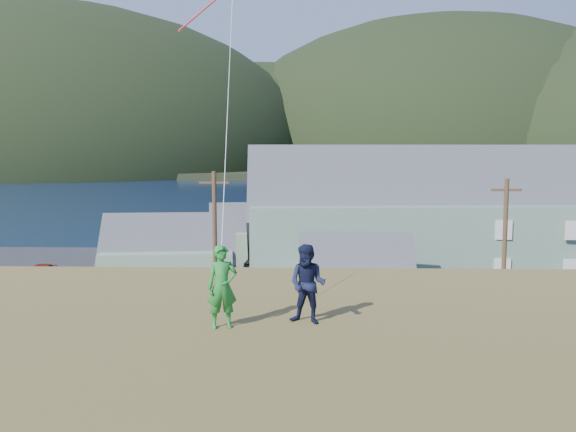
# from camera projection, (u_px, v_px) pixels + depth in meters

# --- Properties ---
(ground) EXTENTS (900.00, 900.00, 0.00)m
(ground) POSITION_uv_depth(u_px,v_px,m) (271.00, 358.00, 33.40)
(ground) COLOR #0A1638
(ground) RESTS_ON ground
(grass_strip) EXTENTS (110.00, 8.00, 0.10)m
(grass_strip) POSITION_uv_depth(u_px,v_px,m) (269.00, 370.00, 31.41)
(grass_strip) COLOR #4C3D19
(grass_strip) RESTS_ON ground
(waterfront_lot) EXTENTS (72.00, 36.00, 0.12)m
(waterfront_lot) POSITION_uv_depth(u_px,v_px,m) (282.00, 286.00, 50.28)
(waterfront_lot) COLOR #28282B
(waterfront_lot) RESTS_ON ground
(wharf) EXTENTS (26.00, 14.00, 0.90)m
(wharf) POSITION_uv_depth(u_px,v_px,m) (237.00, 238.00, 73.26)
(wharf) COLOR gray
(wharf) RESTS_ON ground
(far_shore) EXTENTS (900.00, 320.00, 2.00)m
(far_shore) POSITION_uv_depth(u_px,v_px,m) (302.00, 163.00, 361.17)
(far_shore) COLOR black
(far_shore) RESTS_ON ground
(far_hills) EXTENTS (760.00, 265.00, 143.00)m
(far_hills) POSITION_uv_depth(u_px,v_px,m) (375.00, 164.00, 309.81)
(far_hills) COLOR black
(far_hills) RESTS_ON ground
(lodge) EXTENTS (38.50, 12.88, 13.34)m
(lodge) POSITION_uv_depth(u_px,v_px,m) (483.00, 219.00, 51.73)
(lodge) COLOR slate
(lodge) RESTS_ON waterfront_lot
(shed_palegreen_near) EXTENTS (10.48, 7.25, 7.18)m
(shed_palegreen_near) POSITION_uv_depth(u_px,v_px,m) (169.00, 258.00, 47.66)
(shed_palegreen_near) COLOR slate
(shed_palegreen_near) RESTS_ON waterfront_lot
(shed_white) EXTENTS (7.80, 5.29, 6.14)m
(shed_white) POSITION_uv_depth(u_px,v_px,m) (356.00, 274.00, 43.25)
(shed_white) COLOR beige
(shed_white) RESTS_ON waterfront_lot
(shed_palegreen_far) EXTENTS (11.07, 7.35, 6.92)m
(shed_palegreen_far) POSITION_uv_depth(u_px,v_px,m) (265.00, 236.00, 59.50)
(shed_palegreen_far) COLOR gray
(shed_palegreen_far) RESTS_ON waterfront_lot
(utility_poles) EXTENTS (29.51, 0.24, 9.54)m
(utility_poles) POSITION_uv_depth(u_px,v_px,m) (228.00, 263.00, 34.44)
(utility_poles) COLOR #47331E
(utility_poles) RESTS_ON waterfront_lot
(parked_cars) EXTENTS (22.50, 12.62, 1.56)m
(parked_cars) POSITION_uv_depth(u_px,v_px,m) (192.00, 267.00, 53.83)
(parked_cars) COLOR black
(parked_cars) RESTS_ON waterfront_lot
(kite_flyer_green) EXTENTS (0.73, 0.58, 1.76)m
(kite_flyer_green) POSITION_uv_depth(u_px,v_px,m) (222.00, 287.00, 13.45)
(kite_flyer_green) COLOR #227D2D
(kite_flyer_green) RESTS_ON hillside
(kite_flyer_navy) EXTENTS (1.01, 0.90, 1.72)m
(kite_flyer_navy) POSITION_uv_depth(u_px,v_px,m) (308.00, 284.00, 13.80)
(kite_flyer_navy) COLOR #141937
(kite_flyer_navy) RESTS_ON hillside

